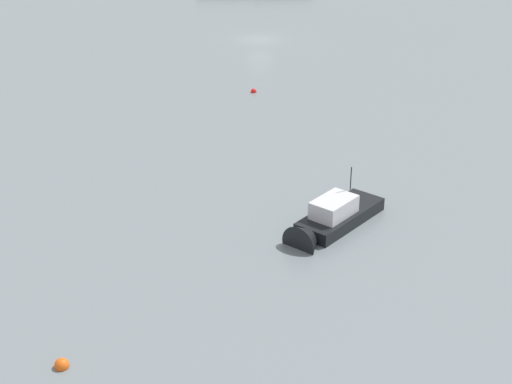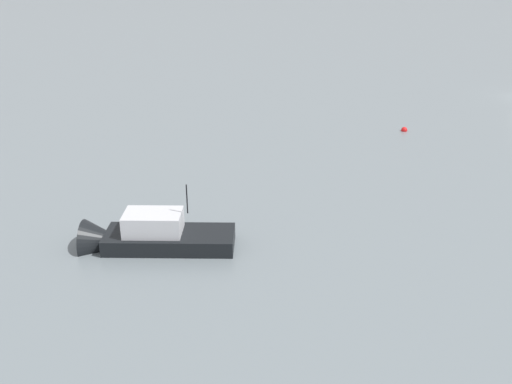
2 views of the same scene
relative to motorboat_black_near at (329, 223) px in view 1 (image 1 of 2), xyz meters
The scene contains 4 objects.
ground_plane 41.45m from the motorboat_black_near, 86.67° to the right, with size 500.00×500.00×0.00m, color slate.
motorboat_black_near is the anchor object (origin of this frame).
mooring_buoy_near 16.63m from the motorboat_black_near, 43.49° to the left, with size 0.60×0.60×0.60m.
mooring_buoy_mid 24.26m from the motorboat_black_near, 81.84° to the right, with size 0.46×0.46×0.46m.
Camera 1 is at (2.53, 78.25, 19.76)m, focal length 54.41 mm.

